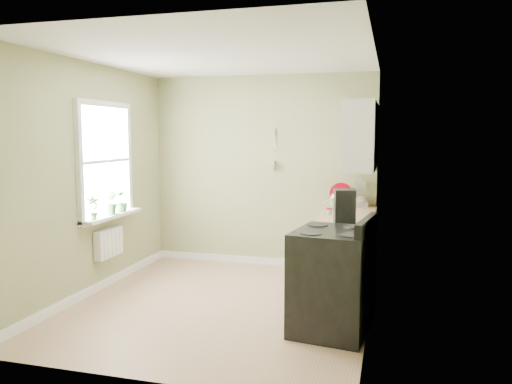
% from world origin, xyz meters
% --- Properties ---
extents(floor, '(3.20, 3.60, 0.02)m').
position_xyz_m(floor, '(0.00, 0.00, -0.01)').
color(floor, '#A67B5C').
rests_on(floor, ground).
extents(ceiling, '(3.20, 3.60, 0.02)m').
position_xyz_m(ceiling, '(0.00, 0.00, 2.71)').
color(ceiling, white).
rests_on(ceiling, wall_back).
extents(wall_back, '(3.20, 0.02, 2.70)m').
position_xyz_m(wall_back, '(0.00, 1.81, 1.35)').
color(wall_back, '#959867').
rests_on(wall_back, floor).
extents(wall_left, '(0.02, 3.60, 2.70)m').
position_xyz_m(wall_left, '(-1.61, 0.00, 1.35)').
color(wall_left, '#959867').
rests_on(wall_left, floor).
extents(wall_right, '(0.02, 3.60, 2.70)m').
position_xyz_m(wall_right, '(1.61, 0.00, 1.35)').
color(wall_right, '#959867').
rests_on(wall_right, floor).
extents(base_cabinets, '(0.60, 1.60, 0.87)m').
position_xyz_m(base_cabinets, '(1.30, 1.00, 0.43)').
color(base_cabinets, silver).
rests_on(base_cabinets, floor).
extents(countertop, '(0.64, 1.60, 0.04)m').
position_xyz_m(countertop, '(1.29, 1.00, 0.89)').
color(countertop, tan).
rests_on(countertop, base_cabinets).
extents(upper_cabinets, '(0.35, 1.40, 0.80)m').
position_xyz_m(upper_cabinets, '(1.43, 1.10, 1.85)').
color(upper_cabinets, silver).
rests_on(upper_cabinets, wall_right).
extents(window, '(0.06, 1.14, 1.44)m').
position_xyz_m(window, '(-1.58, 0.30, 1.55)').
color(window, white).
rests_on(window, wall_left).
extents(window_sill, '(0.18, 1.14, 0.04)m').
position_xyz_m(window_sill, '(-1.51, 0.30, 0.88)').
color(window_sill, white).
rests_on(window_sill, wall_left).
extents(radiator, '(0.12, 0.50, 0.35)m').
position_xyz_m(radiator, '(-1.54, 0.25, 0.55)').
color(radiator, white).
rests_on(radiator, wall_left).
extents(wall_utensils, '(0.02, 0.14, 0.58)m').
position_xyz_m(wall_utensils, '(0.20, 1.78, 1.56)').
color(wall_utensils, tan).
rests_on(wall_utensils, wall_back).
extents(stove, '(0.80, 0.89, 1.11)m').
position_xyz_m(stove, '(1.28, -0.43, 0.50)').
color(stove, black).
rests_on(stove, floor).
extents(stand_mixer, '(0.23, 0.33, 0.38)m').
position_xyz_m(stand_mixer, '(1.38, 1.74, 1.07)').
color(stand_mixer, '#B2B2B7').
rests_on(stand_mixer, countertop).
extents(kettle, '(0.20, 0.12, 0.21)m').
position_xyz_m(kettle, '(1.08, 1.34, 1.01)').
color(kettle, silver).
rests_on(kettle, countertop).
extents(coffee_maker, '(0.26, 0.28, 0.38)m').
position_xyz_m(coffee_maker, '(1.31, 0.30, 1.09)').
color(coffee_maker, black).
rests_on(coffee_maker, countertop).
extents(red_tray, '(0.31, 0.15, 0.31)m').
position_xyz_m(red_tray, '(1.13, 1.72, 1.07)').
color(red_tray, '#A70012').
rests_on(red_tray, countertop).
extents(jar, '(0.07, 0.07, 0.08)m').
position_xyz_m(jar, '(1.07, 0.90, 0.95)').
color(jar, '#B9AF97').
rests_on(jar, countertop).
extents(plant_a, '(0.17, 0.18, 0.28)m').
position_xyz_m(plant_a, '(-1.50, -0.11, 1.04)').
color(plant_a, '#398037').
rests_on(plant_a, window_sill).
extents(plant_b, '(0.21, 0.21, 0.29)m').
position_xyz_m(plant_b, '(-1.50, 0.27, 1.05)').
color(plant_b, '#398037').
rests_on(plant_b, window_sill).
extents(plant_c, '(0.20, 0.20, 0.27)m').
position_xyz_m(plant_c, '(-1.50, 0.52, 1.03)').
color(plant_c, '#398037').
rests_on(plant_c, window_sill).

